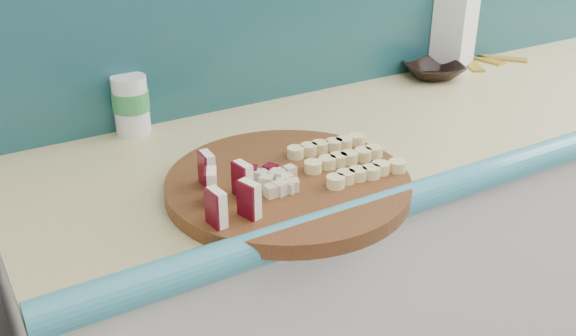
# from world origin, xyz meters

# --- Properties ---
(kitchen_counter) EXTENTS (2.20, 0.63, 0.91)m
(kitchen_counter) POSITION_xyz_m (0.10, 1.50, 0.46)
(kitchen_counter) COLOR silver
(kitchen_counter) RESTS_ON ground
(cutting_board) EXTENTS (0.47, 0.47, 0.03)m
(cutting_board) POSITION_xyz_m (-0.51, 1.34, 0.92)
(cutting_board) COLOR #48240F
(cutting_board) RESTS_ON kitchen_counter
(apple_wedges) EXTENTS (0.10, 0.18, 0.06)m
(apple_wedges) POSITION_xyz_m (-0.65, 1.31, 0.97)
(apple_wedges) COLOR #FCECC9
(apple_wedges) RESTS_ON cutting_board
(apple_chunks) EXTENTS (0.08, 0.07, 0.02)m
(apple_chunks) POSITION_xyz_m (-0.54, 1.34, 0.95)
(apple_chunks) COLOR beige
(apple_chunks) RESTS_ON cutting_board
(banana_slices) EXTENTS (0.17, 0.17, 0.02)m
(banana_slices) POSITION_xyz_m (-0.38, 1.33, 0.95)
(banana_slices) COLOR beige
(banana_slices) RESTS_ON cutting_board
(brown_bowl) EXTENTS (0.20, 0.20, 0.04)m
(brown_bowl) POSITION_xyz_m (0.18, 1.71, 0.93)
(brown_bowl) COLOR black
(brown_bowl) RESTS_ON kitchen_counter
(flour_bag) EXTENTS (0.16, 0.14, 0.22)m
(flour_bag) POSITION_xyz_m (0.30, 1.76, 1.02)
(flour_bag) COLOR silver
(flour_bag) RESTS_ON kitchen_counter
(canister) EXTENTS (0.08, 0.08, 0.13)m
(canister) POSITION_xyz_m (-0.66, 1.75, 0.98)
(canister) COLOR silver
(canister) RESTS_ON kitchen_counter
(banana_peel) EXTENTS (0.23, 0.19, 0.01)m
(banana_peel) POSITION_xyz_m (0.42, 1.75, 0.91)
(banana_peel) COLOR gold
(banana_peel) RESTS_ON kitchen_counter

